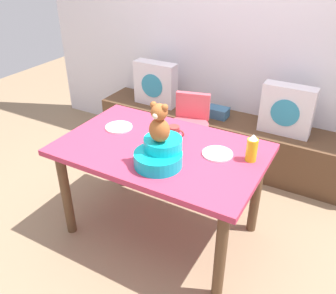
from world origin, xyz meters
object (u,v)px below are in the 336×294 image
at_px(pillow_floral_left, 156,84).
at_px(dinner_plate_far, 217,154).
at_px(highchair, 189,127).
at_px(dinner_plate_near, 119,127).
at_px(dining_table, 161,160).
at_px(book_stack, 218,112).
at_px(infant_seat_teal, 160,154).
at_px(teddy_bear, 159,124).
at_px(coffee_mug, 174,133).
at_px(ketchup_bottle, 252,148).
at_px(pillow_floral_right, 287,110).

relative_size(pillow_floral_left, dinner_plate_far, 2.20).
height_order(highchair, dinner_plate_far, highchair).
relative_size(dinner_plate_near, dinner_plate_far, 1.00).
distance_m(dining_table, dinner_plate_far, 0.40).
bearing_deg(book_stack, dining_table, -87.10).
distance_m(highchair, infant_seat_teal, 1.00).
distance_m(book_stack, teddy_bear, 1.47).
bearing_deg(pillow_floral_left, book_stack, 1.76).
bearing_deg(coffee_mug, ketchup_bottle, -1.26).
height_order(highchair, ketchup_bottle, ketchup_bottle).
bearing_deg(pillow_floral_left, dinner_plate_far, -43.81).
xyz_separation_m(pillow_floral_left, highchair, (0.59, -0.42, -0.16)).
relative_size(infant_seat_teal, coffee_mug, 2.75).
height_order(pillow_floral_right, dining_table, pillow_floral_right).
distance_m(book_stack, dinner_plate_near, 1.17).
bearing_deg(teddy_bear, dining_table, 118.71).
bearing_deg(dinner_plate_far, highchair, 128.54).
height_order(dining_table, teddy_bear, teddy_bear).
distance_m(pillow_floral_left, coffee_mug, 1.28).
height_order(teddy_bear, coffee_mug, teddy_bear).
xyz_separation_m(highchair, coffee_mug, (0.17, -0.60, 0.27)).
distance_m(pillow_floral_left, highchair, 0.74).
bearing_deg(coffee_mug, teddy_bear, -76.91).
distance_m(teddy_bear, ketchup_bottle, 0.61).
distance_m(book_stack, dining_table, 1.19).
bearing_deg(dinner_plate_far, infant_seat_teal, -134.49).
bearing_deg(dinner_plate_far, teddy_bear, -134.43).
bearing_deg(teddy_bear, pillow_floral_left, 122.02).
relative_size(book_stack, ketchup_bottle, 1.08).
relative_size(pillow_floral_right, highchair, 0.56).
xyz_separation_m(dining_table, highchair, (-0.15, 0.75, -0.12)).
distance_m(infant_seat_teal, coffee_mug, 0.34).
bearing_deg(ketchup_bottle, highchair, 139.91).
relative_size(infant_seat_teal, dinner_plate_near, 1.65).
bearing_deg(teddy_bear, dinner_plate_near, 152.03).
relative_size(book_stack, dinner_plate_far, 1.00).
bearing_deg(pillow_floral_left, highchair, -35.03).
distance_m(teddy_bear, dinner_plate_near, 0.64).
height_order(pillow_floral_right, infant_seat_teal, same).
bearing_deg(teddy_bear, highchair, 104.89).
xyz_separation_m(pillow_floral_right, book_stack, (-0.63, 0.02, -0.17)).
bearing_deg(infant_seat_teal, pillow_floral_right, 70.47).
distance_m(book_stack, dinner_plate_far, 1.19).
relative_size(highchair, ketchup_bottle, 4.27).
relative_size(pillow_floral_right, infant_seat_teal, 1.33).
bearing_deg(dinner_plate_near, dinner_plate_far, 0.38).
height_order(book_stack, ketchup_bottle, ketchup_bottle).
xyz_separation_m(book_stack, dining_table, (0.06, -1.19, 0.13)).
height_order(highchair, teddy_bear, teddy_bear).
bearing_deg(dinner_plate_near, infant_seat_teal, -27.92).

